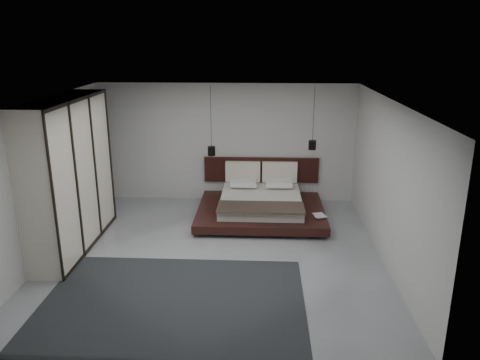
{
  "coord_description": "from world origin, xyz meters",
  "views": [
    {
      "loc": [
        0.81,
        -7.79,
        3.82
      ],
      "look_at": [
        0.39,
        1.2,
        1.05
      ],
      "focal_mm": 35.0,
      "sensor_mm": 36.0,
      "label": 1
    }
  ],
  "objects_px": {
    "pendant_left": "(212,151)",
    "rug": "(173,302)",
    "bed": "(261,204)",
    "pendant_right": "(312,145)",
    "lattice_screen": "(97,151)",
    "wardrobe": "(69,175)"
  },
  "relations": [
    {
      "from": "lattice_screen",
      "to": "pendant_right",
      "type": "xyz_separation_m",
      "value": [
        4.88,
        -0.12,
        0.23
      ]
    },
    {
      "from": "pendant_right",
      "to": "wardrobe",
      "type": "xyz_separation_m",
      "value": [
        -4.63,
        -2.1,
        -0.13
      ]
    },
    {
      "from": "pendant_right",
      "to": "lattice_screen",
      "type": "bearing_deg",
      "value": 178.62
    },
    {
      "from": "bed",
      "to": "wardrobe",
      "type": "height_order",
      "value": "wardrobe"
    },
    {
      "from": "bed",
      "to": "pendant_right",
      "type": "relative_size",
      "value": 1.97
    },
    {
      "from": "lattice_screen",
      "to": "pendant_left",
      "type": "relative_size",
      "value": 1.69
    },
    {
      "from": "lattice_screen",
      "to": "bed",
      "type": "relative_size",
      "value": 0.96
    },
    {
      "from": "pendant_left",
      "to": "pendant_right",
      "type": "xyz_separation_m",
      "value": [
        2.23,
        -0.0,
        0.16
      ]
    },
    {
      "from": "pendant_right",
      "to": "rug",
      "type": "relative_size",
      "value": 0.35
    },
    {
      "from": "rug",
      "to": "pendant_left",
      "type": "bearing_deg",
      "value": 87.52
    },
    {
      "from": "lattice_screen",
      "to": "pendant_left",
      "type": "xyz_separation_m",
      "value": [
        2.65,
        -0.12,
        0.07
      ]
    },
    {
      "from": "pendant_left",
      "to": "wardrobe",
      "type": "height_order",
      "value": "pendant_left"
    },
    {
      "from": "lattice_screen",
      "to": "pendant_left",
      "type": "distance_m",
      "value": 2.65
    },
    {
      "from": "pendant_left",
      "to": "rug",
      "type": "bearing_deg",
      "value": -92.48
    },
    {
      "from": "pendant_left",
      "to": "rug",
      "type": "height_order",
      "value": "pendant_left"
    },
    {
      "from": "wardrobe",
      "to": "pendant_left",
      "type": "bearing_deg",
      "value": 41.18
    },
    {
      "from": "bed",
      "to": "pendant_right",
      "type": "bearing_deg",
      "value": 20.73
    },
    {
      "from": "pendant_right",
      "to": "bed",
      "type": "bearing_deg",
      "value": -159.27
    },
    {
      "from": "bed",
      "to": "pendant_left",
      "type": "height_order",
      "value": "pendant_left"
    },
    {
      "from": "rug",
      "to": "lattice_screen",
      "type": "bearing_deg",
      "value": 120.82
    },
    {
      "from": "bed",
      "to": "rug",
      "type": "height_order",
      "value": "bed"
    },
    {
      "from": "pendant_right",
      "to": "rug",
      "type": "distance_m",
      "value": 4.94
    }
  ]
}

